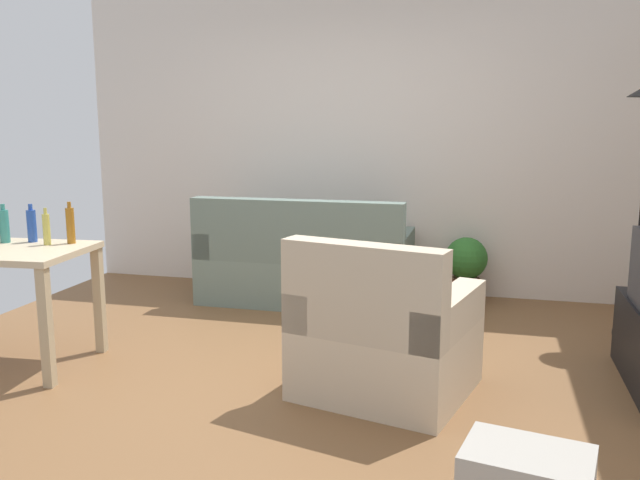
{
  "coord_description": "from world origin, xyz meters",
  "views": [
    {
      "loc": [
        1.19,
        -3.76,
        1.54
      ],
      "look_at": [
        0.1,
        0.5,
        0.75
      ],
      "focal_mm": 37.05,
      "sensor_mm": 36.0,
      "label": 1
    }
  ],
  "objects_px": {
    "bottle_squat": "(46,229)",
    "bottle_amber": "(70,225)",
    "bottle_tall": "(4,226)",
    "bottle_blue": "(32,225)",
    "couch": "(305,267)",
    "armchair": "(383,340)",
    "potted_plant": "(466,265)"
  },
  "relations": [
    {
      "from": "couch",
      "to": "bottle_blue",
      "type": "distance_m",
      "value": 2.25
    },
    {
      "from": "bottle_tall",
      "to": "bottle_squat",
      "type": "relative_size",
      "value": 1.06
    },
    {
      "from": "potted_plant",
      "to": "bottle_blue",
      "type": "distance_m",
      "value": 3.43
    },
    {
      "from": "bottle_blue",
      "to": "bottle_amber",
      "type": "relative_size",
      "value": 0.92
    },
    {
      "from": "armchair",
      "to": "bottle_squat",
      "type": "relative_size",
      "value": 4.51
    },
    {
      "from": "armchair",
      "to": "bottle_amber",
      "type": "xyz_separation_m",
      "value": [
        -2.07,
        0.13,
        0.56
      ]
    },
    {
      "from": "couch",
      "to": "bottle_blue",
      "type": "xyz_separation_m",
      "value": [
        -1.39,
        -1.68,
        0.56
      ]
    },
    {
      "from": "couch",
      "to": "bottle_tall",
      "type": "relative_size",
      "value": 6.97
    },
    {
      "from": "bottle_tall",
      "to": "bottle_squat",
      "type": "distance_m",
      "value": 0.32
    },
    {
      "from": "potted_plant",
      "to": "bottle_tall",
      "type": "relative_size",
      "value": 2.24
    },
    {
      "from": "potted_plant",
      "to": "couch",
      "type": "bearing_deg",
      "value": -166.94
    },
    {
      "from": "armchair",
      "to": "bottle_tall",
      "type": "height_order",
      "value": "bottle_tall"
    },
    {
      "from": "armchair",
      "to": "bottle_tall",
      "type": "relative_size",
      "value": 4.24
    },
    {
      "from": "bottle_squat",
      "to": "bottle_amber",
      "type": "distance_m",
      "value": 0.15
    },
    {
      "from": "bottle_tall",
      "to": "bottle_squat",
      "type": "bearing_deg",
      "value": -0.23
    },
    {
      "from": "bottle_tall",
      "to": "bottle_amber",
      "type": "relative_size",
      "value": 0.93
    },
    {
      "from": "couch",
      "to": "bottle_squat",
      "type": "distance_m",
      "value": 2.21
    },
    {
      "from": "couch",
      "to": "bottle_tall",
      "type": "distance_m",
      "value": 2.4
    },
    {
      "from": "bottle_squat",
      "to": "bottle_amber",
      "type": "bearing_deg",
      "value": 34.5
    },
    {
      "from": "couch",
      "to": "bottle_blue",
      "type": "bearing_deg",
      "value": 50.32
    },
    {
      "from": "armchair",
      "to": "bottle_amber",
      "type": "height_order",
      "value": "bottle_amber"
    },
    {
      "from": "bottle_amber",
      "to": "bottle_tall",
      "type": "bearing_deg",
      "value": -169.54
    },
    {
      "from": "bottle_tall",
      "to": "bottle_blue",
      "type": "xyz_separation_m",
      "value": [
        0.16,
        0.07,
        -0.0
      ]
    },
    {
      "from": "bottle_tall",
      "to": "bottle_squat",
      "type": "xyz_separation_m",
      "value": [
        0.32,
        -0.0,
        -0.01
      ]
    },
    {
      "from": "couch",
      "to": "armchair",
      "type": "relative_size",
      "value": 1.65
    },
    {
      "from": "bottle_squat",
      "to": "bottle_amber",
      "type": "relative_size",
      "value": 0.88
    },
    {
      "from": "bottle_tall",
      "to": "bottle_blue",
      "type": "height_order",
      "value": "bottle_tall"
    },
    {
      "from": "armchair",
      "to": "bottle_amber",
      "type": "distance_m",
      "value": 2.15
    },
    {
      "from": "couch",
      "to": "bottle_amber",
      "type": "bearing_deg",
      "value": 56.23
    },
    {
      "from": "couch",
      "to": "bottle_squat",
      "type": "xyz_separation_m",
      "value": [
        -1.23,
        -1.74,
        0.56
      ]
    },
    {
      "from": "potted_plant",
      "to": "bottle_squat",
      "type": "bearing_deg",
      "value": -141.42
    },
    {
      "from": "armchair",
      "to": "bottle_squat",
      "type": "height_order",
      "value": "bottle_squat"
    }
  ]
}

